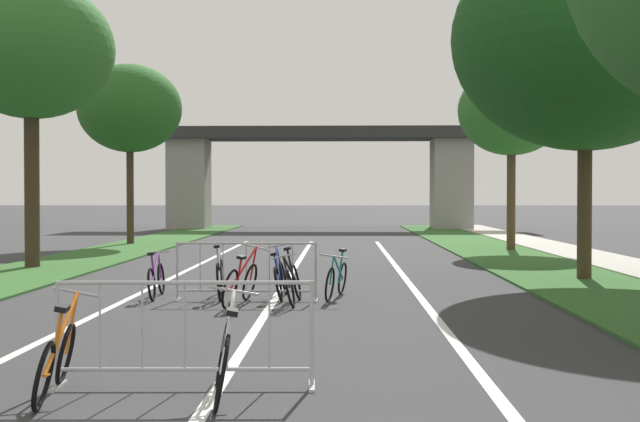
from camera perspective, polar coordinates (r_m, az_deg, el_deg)
grass_verge_left at (r=24.95m, az=-16.00°, el=-3.19°), size 2.91×50.82×0.05m
grass_verge_right at (r=24.34m, az=13.60°, el=-3.29°), size 2.91×50.82×0.05m
sidewalk_path_right at (r=24.97m, az=19.10°, el=-3.18°), size 1.98×50.82×0.08m
lane_stripe_center at (r=17.78m, az=-2.38°, el=-4.95°), size 0.14×29.40×0.01m
lane_stripe_right_lane at (r=17.80m, az=6.23°, el=-4.94°), size 0.14×29.40×0.01m
lane_stripe_left_lane at (r=18.15m, az=-10.82°, el=-4.84°), size 0.14×29.40×0.01m
overpass_bridge at (r=45.00m, az=-0.03°, el=3.69°), size 23.48×3.30×5.69m
tree_left_pine_far at (r=22.06m, az=-19.99°, el=10.79°), size 4.22×4.22×7.44m
tree_left_cypress_far at (r=31.40m, az=-13.47°, el=7.13°), size 3.94×3.94×6.88m
tree_right_oak_mid at (r=18.82m, az=18.49°, el=11.70°), size 5.87×5.87×7.86m
tree_right_pine_near at (r=27.92m, az=13.56°, el=7.00°), size 3.61×3.61×6.31m
crowd_barrier_nearest at (r=7.97m, az=-9.67°, el=-8.70°), size 2.56×0.52×1.05m
crowd_barrier_second at (r=14.27m, az=-5.31°, el=-4.34°), size 2.55×0.48×1.05m
bicycle_blue_0 at (r=14.65m, az=-2.85°, el=-4.86°), size 0.43×1.69×0.98m
bicycle_teal_1 at (r=14.59m, az=1.20°, el=-4.88°), size 0.53×1.70×0.90m
bicycle_red_2 at (r=13.74m, az=-5.70°, el=-5.16°), size 0.73×1.75×1.03m
bicycle_black_3 at (r=13.83m, az=-1.98°, el=-5.14°), size 0.49×1.65×0.98m
bicycle_silver_4 at (r=14.74m, az=-7.16°, el=-4.70°), size 0.45×1.68×1.02m
bicycle_orange_5 at (r=7.90m, az=-18.36°, el=-10.06°), size 0.49×1.61×0.98m
bicycle_white_6 at (r=7.50m, az=-6.95°, el=-10.37°), size 0.48×1.66×1.00m
bicycle_purple_7 at (r=14.97m, az=-11.65°, el=-4.80°), size 0.45×1.63×0.86m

